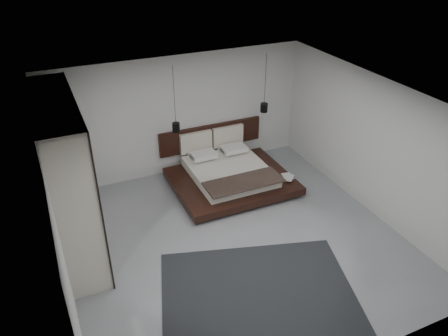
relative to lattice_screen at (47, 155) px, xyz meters
name	(u,v)px	position (x,y,z in m)	size (l,w,h in m)	color
floor	(235,240)	(2.95, -2.45, -1.30)	(6.00, 6.00, 0.00)	gray
ceiling	(237,102)	(2.95, -2.45, 1.50)	(6.00, 6.00, 0.00)	white
wall_back	(180,116)	(2.95, 0.55, 0.10)	(6.00, 6.00, 0.00)	silver
wall_front	(343,295)	(2.95, -5.45, 0.10)	(6.00, 6.00, 0.00)	silver
wall_left	(56,220)	(-0.05, -2.45, 0.10)	(6.00, 6.00, 0.00)	silver
wall_right	(372,146)	(5.95, -2.45, 0.10)	(6.00, 6.00, 0.00)	silver
lattice_screen	(47,155)	(0.00, 0.00, 0.00)	(0.05, 0.90, 2.60)	black
bed	(229,173)	(3.69, -0.53, -1.02)	(2.59, 2.31, 1.04)	black
book_lower	(283,177)	(4.76, -1.16, -1.05)	(0.22, 0.29, 0.03)	#99724C
book_upper	(283,177)	(4.74, -1.19, -1.02)	(0.23, 0.31, 0.02)	#99724C
pendant_left	(176,127)	(2.63, -0.14, 0.17)	(0.16, 0.16, 1.44)	black
pendant_right	(264,107)	(4.76, -0.14, 0.26)	(0.17, 0.17, 1.35)	black
wardrobe	(67,178)	(0.25, -1.32, 0.13)	(0.68, 2.90, 2.85)	beige
rug	(258,291)	(2.72, -3.80, -1.29)	(3.12, 2.23, 0.01)	black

